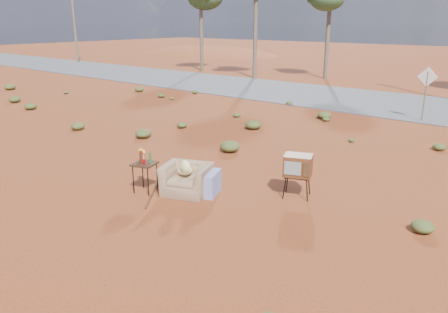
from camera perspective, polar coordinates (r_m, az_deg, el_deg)
The scene contains 10 objects.
ground at distance 10.01m, azimuth -4.33°, elevation -5.89°, with size 140.00×140.00×0.00m, color brown.
highway at distance 22.85m, azimuth 22.90°, elevation 6.13°, with size 140.00×7.00×0.04m, color #565659.
dirt_mound at distance 54.67m, azimuth -2.24°, elevation 13.24°, with size 26.00×18.00×2.00m, color brown.
armchair at distance 10.32m, azimuth -4.40°, elevation -2.53°, with size 1.40×1.23×0.95m.
tv_unit at distance 10.14m, azimuth 9.63°, elevation -1.24°, with size 0.77×0.70×1.01m.
side_table at distance 10.49m, azimuth -10.42°, elevation -0.65°, with size 0.63×0.63×1.02m.
rusty_bar at distance 10.47m, azimuth -9.37°, elevation -4.86°, with size 0.04×0.04×1.64m, color #492313.
road_sign at distance 19.37m, azimuth 24.94°, elevation 8.54°, with size 0.78×0.06×2.19m.
utility_pole_west at distance 45.35m, azimuth -19.04°, elevation 16.75°, with size 1.40×0.20×8.00m.
scrub_patch at distance 13.70m, azimuth 6.01°, elevation 1.16°, with size 17.49×8.07×0.33m.
Camera 1 is at (6.44, -6.57, 3.95)m, focal length 35.00 mm.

